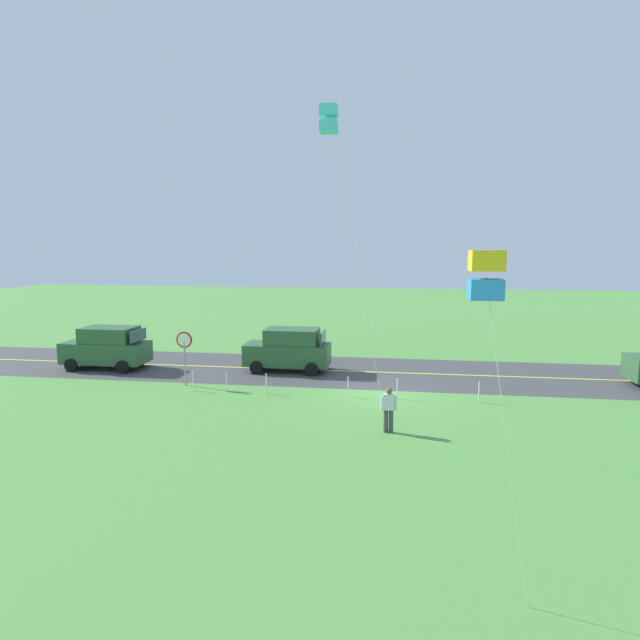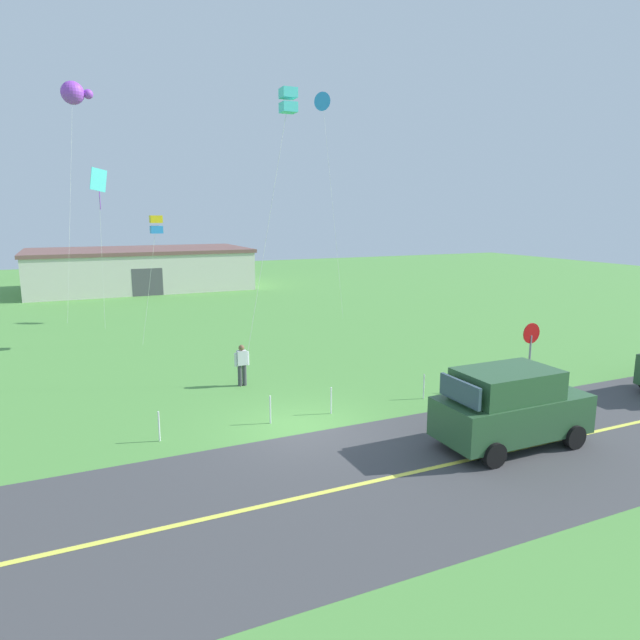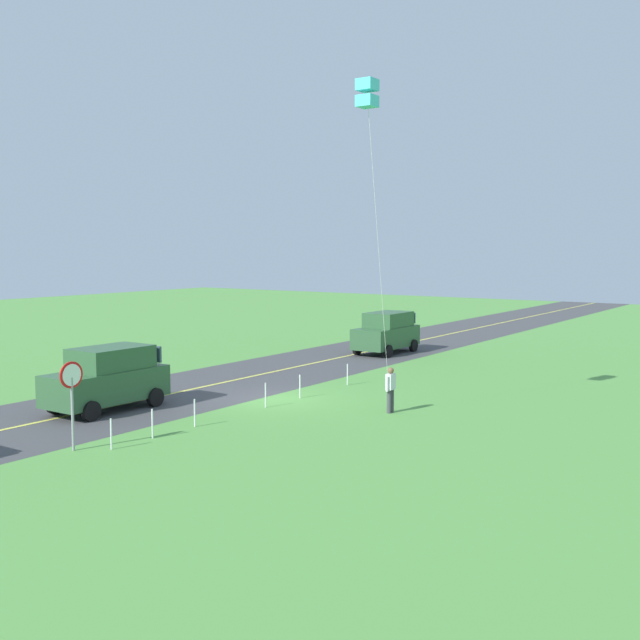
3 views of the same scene
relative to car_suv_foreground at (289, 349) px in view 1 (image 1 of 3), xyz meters
name	(u,v)px [view 1 (image 1 of 3)]	position (x,y,z in m)	size (l,w,h in m)	color
ground_plane	(380,395)	(-4.85, 3.65, -1.20)	(120.00, 120.00, 0.10)	#549342
asphalt_road	(382,372)	(-4.85, -0.35, -1.15)	(120.00, 7.00, 0.00)	#424244
road_centre_stripe	(382,372)	(-4.85, -0.35, -1.15)	(120.00, 0.16, 0.00)	#E5E04C
car_suv_foreground	(289,349)	(0.00, 0.00, 0.00)	(4.40, 2.12, 2.24)	#2D5633
car_parked_east_near	(107,347)	(9.72, 0.85, 0.00)	(4.40, 2.12, 2.24)	#2D5633
stop_sign	(185,348)	(4.23, 3.56, 0.65)	(0.76, 0.08, 2.56)	gray
person_adult_near	(389,408)	(-5.30, 8.50, -0.29)	(0.58, 0.22, 1.60)	#3F3F47
kite_red_low	(329,120)	(-3.20, 8.75, 9.37)	(2.39, 0.56, 11.00)	silver
kite_pink_drift	(486,276)	(-7.00, 16.81, 4.80)	(1.21, 0.66, 6.40)	silver
fence_post_0	(479,392)	(-8.99, 4.35, -0.70)	(0.05, 0.05, 0.90)	silver
fence_post_1	(397,389)	(-5.61, 4.35, -0.70)	(0.05, 0.05, 0.90)	silver
fence_post_2	(348,387)	(-3.50, 4.35, -0.70)	(0.05, 0.05, 0.90)	silver
fence_post_3	(266,384)	(0.14, 4.35, -0.70)	(0.05, 0.05, 0.90)	silver
fence_post_4	(227,382)	(1.96, 4.35, -0.70)	(0.05, 0.05, 0.90)	silver
fence_post_5	(193,381)	(3.54, 4.35, -0.70)	(0.05, 0.05, 0.90)	silver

